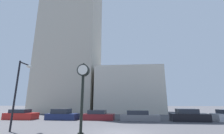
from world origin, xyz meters
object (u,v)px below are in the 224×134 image
(car_navy, at_px, (62,115))
(car_black, at_px, (189,116))
(street_lamp_left, at_px, (21,83))
(street_clock, at_px, (83,86))
(car_red, at_px, (21,115))
(car_grey, at_px, (139,116))
(car_maroon, at_px, (98,116))

(car_navy, xyz_separation_m, car_black, (15.73, -0.25, 0.03))
(car_navy, height_order, street_lamp_left, street_lamp_left)
(street_clock, distance_m, car_red, 14.65)
(car_grey, bearing_deg, car_maroon, 177.76)
(car_navy, relative_size, car_maroon, 1.00)
(car_maroon, relative_size, car_grey, 0.86)
(car_red, relative_size, car_grey, 0.85)
(street_clock, bearing_deg, street_lamp_left, 166.11)
(car_navy, height_order, car_black, car_black)
(car_black, relative_size, street_lamp_left, 0.78)
(street_clock, height_order, car_red, street_clock)
(street_clock, distance_m, car_grey, 10.70)
(car_navy, relative_size, street_lamp_left, 0.72)
(street_lamp_left, bearing_deg, car_grey, 37.50)
(car_red, relative_size, car_navy, 1.00)
(car_grey, distance_m, car_black, 5.85)
(car_navy, bearing_deg, street_clock, -58.33)
(car_black, xyz_separation_m, street_lamp_left, (-16.12, -7.80, 3.15))
(street_lamp_left, bearing_deg, car_navy, 87.25)
(car_maroon, relative_size, street_lamp_left, 0.73)
(car_red, xyz_separation_m, car_black, (21.35, -0.12, 0.05))
(car_navy, relative_size, car_grey, 0.85)
(car_grey, relative_size, car_black, 1.10)
(car_maroon, bearing_deg, car_black, 0.13)
(car_black, height_order, street_lamp_left, street_lamp_left)
(street_clock, relative_size, car_black, 1.15)
(street_clock, relative_size, car_red, 1.23)
(car_red, height_order, car_maroon, car_red)
(car_black, bearing_deg, car_red, -177.21)
(street_clock, distance_m, car_maroon, 10.06)
(car_navy, xyz_separation_m, street_lamp_left, (-0.39, -8.05, 3.18))
(car_maroon, distance_m, street_lamp_left, 10.23)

